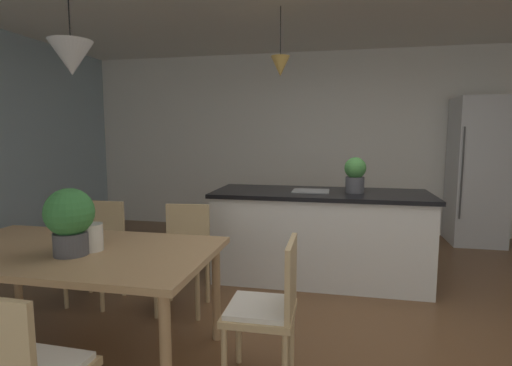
{
  "coord_description": "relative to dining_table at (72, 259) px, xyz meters",
  "views": [
    {
      "loc": [
        -0.13,
        -2.87,
        1.46
      ],
      "look_at": [
        -0.83,
        0.52,
        1.04
      ],
      "focal_mm": 27.56,
      "sensor_mm": 36.0,
      "label": 1
    }
  ],
  "objects": [
    {
      "name": "kitchen_island",
      "position": [
        1.49,
        1.79,
        -0.21
      ],
      "size": [
        2.13,
        0.83,
        0.91
      ],
      "color": "silver",
      "rests_on": "ground_plane"
    },
    {
      "name": "dining_table",
      "position": [
        0.0,
        0.0,
        0.0
      ],
      "size": [
        1.82,
        1.0,
        0.74
      ],
      "color": "tan",
      "rests_on": "ground_plane"
    },
    {
      "name": "ground_plane",
      "position": [
        1.78,
        0.73,
        -0.69
      ],
      "size": [
        10.0,
        8.4,
        0.04
      ],
      "primitive_type": "cube",
      "color": "brown"
    },
    {
      "name": "pendant_over_table",
      "position": [
        0.07,
        0.0,
        1.25
      ],
      "size": [
        0.26,
        0.26,
        0.88
      ],
      "color": "black"
    },
    {
      "name": "chair_far_left",
      "position": [
        -0.41,
        0.87,
        -0.2
      ],
      "size": [
        0.4,
        0.4,
        0.87
      ],
      "color": "tan",
      "rests_on": "ground_plane"
    },
    {
      "name": "potted_plant_on_island",
      "position": [
        1.82,
        1.79,
        0.41
      ],
      "size": [
        0.21,
        0.21,
        0.35
      ],
      "color": "#4C4C51",
      "rests_on": "kitchen_island"
    },
    {
      "name": "vase_on_dining_table",
      "position": [
        0.15,
        -0.0,
        0.15
      ],
      "size": [
        0.14,
        0.14,
        0.17
      ],
      "color": "silver",
      "rests_on": "dining_table"
    },
    {
      "name": "wall_back_kitchen",
      "position": [
        1.78,
        3.99,
        0.68
      ],
      "size": [
        10.0,
        0.12,
        2.7
      ],
      "primitive_type": "cube",
      "color": "white",
      "rests_on": "ground_plane"
    },
    {
      "name": "chair_far_right",
      "position": [
        0.4,
        0.87,
        -0.2
      ],
      "size": [
        0.44,
        0.44,
        0.87
      ],
      "color": "tan",
      "rests_on": "ground_plane"
    },
    {
      "name": "pendant_over_island_main",
      "position": [
        1.07,
        1.79,
        1.46
      ],
      "size": [
        0.19,
        0.19,
        0.66
      ],
      "color": "black"
    },
    {
      "name": "chair_kitchen_end",
      "position": [
        1.28,
        0.0,
        -0.2
      ],
      "size": [
        0.4,
        0.4,
        0.87
      ],
      "color": "tan",
      "rests_on": "ground_plane"
    },
    {
      "name": "potted_plant_on_table",
      "position": [
        0.08,
        -0.1,
        0.29
      ],
      "size": [
        0.29,
        0.29,
        0.41
      ],
      "color": "#4C4C51",
      "rests_on": "dining_table"
    },
    {
      "name": "refrigerator",
      "position": [
        3.48,
        3.59,
        0.31
      ],
      "size": [
        0.65,
        0.67,
        1.96
      ],
      "color": "silver",
      "rests_on": "ground_plane"
    }
  ]
}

